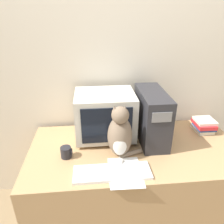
{
  "coord_description": "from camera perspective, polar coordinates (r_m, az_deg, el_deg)",
  "views": [
    {
      "loc": [
        -0.31,
        -0.96,
        1.68
      ],
      "look_at": [
        -0.17,
        0.45,
        1.0
      ],
      "focal_mm": 35.0,
      "sensor_mm": 36.0,
      "label": 1
    }
  ],
  "objects": [
    {
      "name": "keyboard",
      "position": [
        1.44,
        0.05,
        -15.47
      ],
      "size": [
        0.49,
        0.16,
        0.02
      ],
      "color": "silver",
      "rests_on": "desk"
    },
    {
      "name": "paper_sheet",
      "position": [
        1.45,
        3.45,
        -15.4
      ],
      "size": [
        0.22,
        0.3,
        0.0
      ],
      "color": "white",
      "rests_on": "desk"
    },
    {
      "name": "crt_monitor",
      "position": [
        1.71,
        -1.81,
        -0.83
      ],
      "size": [
        0.45,
        0.37,
        0.37
      ],
      "color": "beige",
      "rests_on": "desk"
    },
    {
      "name": "wall_back",
      "position": [
        1.88,
        4.14,
        12.26
      ],
      "size": [
        7.0,
        0.05,
        2.5
      ],
      "color": "beige",
      "rests_on": "ground_plane"
    },
    {
      "name": "desk",
      "position": [
        1.91,
        5.63,
        -18.21
      ],
      "size": [
        1.59,
        0.78,
        0.73
      ],
      "color": "tan",
      "rests_on": "ground_plane"
    },
    {
      "name": "mug",
      "position": [
        1.58,
        -11.83,
        -10.25
      ],
      "size": [
        0.08,
        0.07,
        0.08
      ],
      "color": "#232328",
      "rests_on": "desk"
    },
    {
      "name": "computer_tower",
      "position": [
        1.71,
        10.24,
        -1.11
      ],
      "size": [
        0.19,
        0.47,
        0.4
      ],
      "color": "#28282D",
      "rests_on": "desk"
    },
    {
      "name": "cat",
      "position": [
        1.51,
        2.11,
        -5.92
      ],
      "size": [
        0.26,
        0.27,
        0.39
      ],
      "rotation": [
        0.0,
        0.0,
        -0.13
      ],
      "color": "#7A6651",
      "rests_on": "desk"
    },
    {
      "name": "book_stack",
      "position": [
        2.01,
        22.81,
        -3.18
      ],
      "size": [
        0.16,
        0.19,
        0.11
      ],
      "color": "beige",
      "rests_on": "desk"
    },
    {
      "name": "pen",
      "position": [
        1.49,
        -3.4,
        -14.06
      ],
      "size": [
        0.14,
        0.01,
        0.01
      ],
      "color": "maroon",
      "rests_on": "desk"
    }
  ]
}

